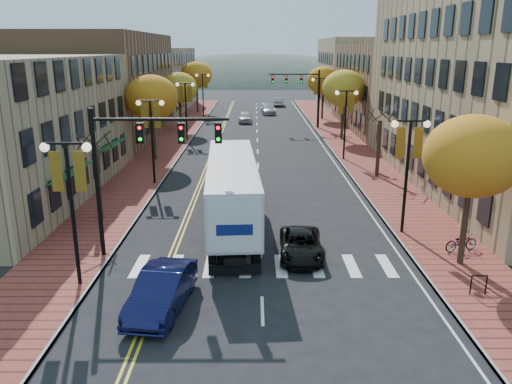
{
  "coord_description": "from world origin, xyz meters",
  "views": [
    {
      "loc": [
        -0.29,
        -18.73,
        9.49
      ],
      "look_at": [
        -0.22,
        6.46,
        2.2
      ],
      "focal_mm": 35.0,
      "sensor_mm": 36.0,
      "label": 1
    }
  ],
  "objects_px": {
    "semi_truck": "(232,184)",
    "navy_sedan": "(162,290)",
    "bicycle": "(461,242)",
    "black_suv": "(301,245)"
  },
  "relations": [
    {
      "from": "navy_sedan",
      "to": "bicycle",
      "type": "bearing_deg",
      "value": 29.12
    },
    {
      "from": "semi_truck",
      "to": "bicycle",
      "type": "relative_size",
      "value": 8.88
    },
    {
      "from": "navy_sedan",
      "to": "bicycle",
      "type": "distance_m",
      "value": 14.3
    },
    {
      "from": "semi_truck",
      "to": "black_suv",
      "type": "relative_size",
      "value": 3.59
    },
    {
      "from": "black_suv",
      "to": "bicycle",
      "type": "xyz_separation_m",
      "value": [
        7.66,
        0.3,
        0.01
      ]
    },
    {
      "from": "black_suv",
      "to": "semi_truck",
      "type": "bearing_deg",
      "value": 127.5
    },
    {
      "from": "semi_truck",
      "to": "navy_sedan",
      "type": "distance_m",
      "value": 10.17
    },
    {
      "from": "semi_truck",
      "to": "bicycle",
      "type": "distance_m",
      "value": 12.14
    },
    {
      "from": "semi_truck",
      "to": "navy_sedan",
      "type": "height_order",
      "value": "semi_truck"
    },
    {
      "from": "navy_sedan",
      "to": "bicycle",
      "type": "xyz_separation_m",
      "value": [
        13.32,
        5.21,
        -0.16
      ]
    }
  ]
}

